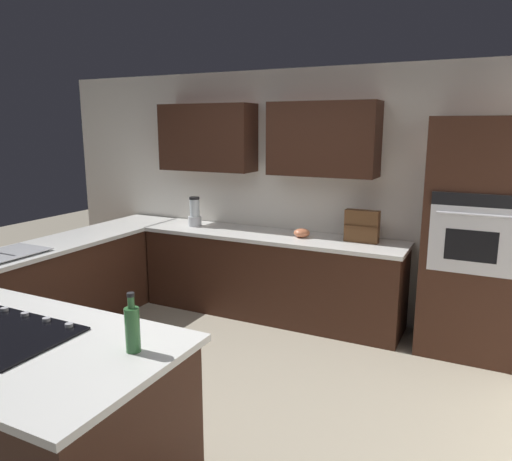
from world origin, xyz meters
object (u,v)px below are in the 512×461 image
at_px(wall_oven, 473,239).
at_px(cooktop, 1,334).
at_px(sink_unit, 2,254).
at_px(spice_rack, 362,226).
at_px(mixing_bowl, 302,233).
at_px(blender, 195,214).
at_px(second_bottle, 132,328).

relative_size(wall_oven, cooktop, 2.75).
bearing_deg(sink_unit, spice_rack, -144.30).
bearing_deg(mixing_bowl, sink_unit, 41.85).
xyz_separation_m(wall_oven, mixing_bowl, (1.60, -0.02, -0.10)).
xyz_separation_m(mixing_bowl, spice_rack, (-0.60, -0.06, 0.11)).
height_order(cooktop, blender, blender).
xyz_separation_m(wall_oven, sink_unit, (3.68, 1.84, -0.13)).
xyz_separation_m(blender, second_bottle, (-1.48, 2.80, -0.02)).
distance_m(wall_oven, cooktop, 3.68).
height_order(cooktop, mixing_bowl, mixing_bowl).
bearing_deg(wall_oven, second_bottle, 62.90).
xyz_separation_m(wall_oven, second_bottle, (1.42, 2.78, -0.02)).
relative_size(blender, second_bottle, 1.07).
bearing_deg(wall_oven, mixing_bowl, -0.75).
bearing_deg(spice_rack, sink_unit, 35.70).
bearing_deg(cooktop, mixing_bowl, -101.40).
bearing_deg(second_bottle, sink_unit, -22.55).
relative_size(sink_unit, cooktop, 0.92).
distance_m(cooktop, blender, 3.05).
bearing_deg(wall_oven, spice_rack, -4.80).
bearing_deg(spice_rack, blender, 1.90).
xyz_separation_m(cooktop, mixing_bowl, (-0.60, -2.97, 0.04)).
relative_size(sink_unit, blender, 2.11).
xyz_separation_m(cooktop, blender, (0.70, -2.97, 0.14)).
distance_m(sink_unit, cooktop, 1.85).
height_order(sink_unit, blender, blender).
bearing_deg(cooktop, spice_rack, -111.57).
height_order(spice_rack, second_bottle, spice_rack).
relative_size(wall_oven, mixing_bowl, 12.68).
relative_size(sink_unit, spice_rack, 2.11).
xyz_separation_m(wall_oven, cooktop, (2.20, 2.95, -0.14)).
bearing_deg(sink_unit, second_bottle, 157.45).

